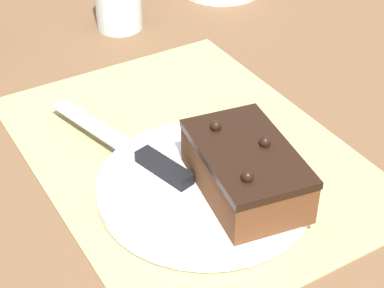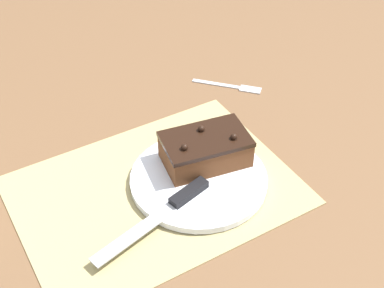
{
  "view_description": "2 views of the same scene",
  "coord_description": "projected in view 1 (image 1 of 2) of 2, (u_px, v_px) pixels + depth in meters",
  "views": [
    {
      "loc": [
        -0.52,
        0.3,
        0.46
      ],
      "look_at": [
        -0.04,
        0.02,
        0.04
      ],
      "focal_mm": 60.0,
      "sensor_mm": 36.0,
      "label": 1
    },
    {
      "loc": [
        0.27,
        0.58,
        0.65
      ],
      "look_at": [
        -0.08,
        -0.01,
        0.06
      ],
      "focal_mm": 50.0,
      "sensor_mm": 36.0,
      "label": 2
    }
  ],
  "objects": [
    {
      "name": "ground_plane",
      "position": [
        188.0,
        153.0,
        0.75
      ],
      "size": [
        3.0,
        3.0,
        0.0
      ],
      "primitive_type": "plane",
      "color": "brown"
    },
    {
      "name": "placemat_woven",
      "position": [
        188.0,
        151.0,
        0.75
      ],
      "size": [
        0.46,
        0.34,
        0.0
      ],
      "primitive_type": "cube",
      "color": "tan",
      "rests_on": "ground_plane"
    },
    {
      "name": "cake_plate",
      "position": [
        206.0,
        187.0,
        0.69
      ],
      "size": [
        0.24,
        0.24,
        0.01
      ],
      "color": "white",
      "rests_on": "placemat_woven"
    },
    {
      "name": "chocolate_cake",
      "position": [
        246.0,
        170.0,
        0.66
      ],
      "size": [
        0.16,
        0.11,
        0.06
      ],
      "rotation": [
        0.0,
        0.0,
        -0.17
      ],
      "color": "brown",
      "rests_on": "cake_plate"
    },
    {
      "name": "serving_knife",
      "position": [
        140.0,
        154.0,
        0.72
      ],
      "size": [
        0.23,
        0.08,
        0.01
      ],
      "rotation": [
        0.0,
        0.0,
        4.96
      ],
      "color": "black",
      "rests_on": "cake_plate"
    }
  ]
}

